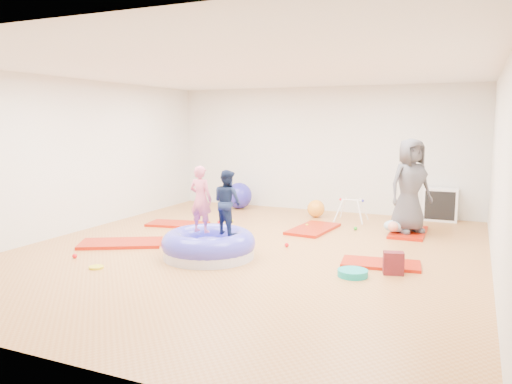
% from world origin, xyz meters
% --- Properties ---
extents(room, '(7.01, 8.01, 2.81)m').
position_xyz_m(room, '(0.00, 0.00, 1.40)').
color(room, '#AC6A33').
rests_on(room, ground).
extents(gym_mat_front_left, '(1.47, 1.21, 0.05)m').
position_xyz_m(gym_mat_front_left, '(-2.09, -0.50, 0.03)').
color(gym_mat_front_left, '#AB2C0C').
rests_on(gym_mat_front_left, ground).
extents(gym_mat_mid_left, '(1.24, 0.77, 0.05)m').
position_xyz_m(gym_mat_mid_left, '(-2.09, 1.22, 0.02)').
color(gym_mat_mid_left, '#AB2C0C').
rests_on(gym_mat_mid_left, ground).
extents(gym_mat_center_back, '(0.77, 1.33, 0.05)m').
position_xyz_m(gym_mat_center_back, '(0.49, 1.86, 0.03)').
color(gym_mat_center_back, '#AB2C0C').
rests_on(gym_mat_center_back, ground).
extents(gym_mat_right, '(1.15, 0.68, 0.05)m').
position_xyz_m(gym_mat_right, '(2.06, 0.02, 0.02)').
color(gym_mat_right, '#AB2C0C').
rests_on(gym_mat_right, ground).
extents(gym_mat_rear_right, '(0.61, 1.20, 0.05)m').
position_xyz_m(gym_mat_rear_right, '(2.16, 2.29, 0.02)').
color(gym_mat_rear_right, '#AB2C0C').
rests_on(gym_mat_rear_right, ground).
extents(inflatable_cushion, '(1.41, 1.41, 0.44)m').
position_xyz_m(inflatable_cushion, '(-0.39, -0.58, 0.17)').
color(inflatable_cushion, silver).
rests_on(inflatable_cushion, ground).
extents(child_pink, '(0.39, 0.27, 1.01)m').
position_xyz_m(child_pink, '(-0.55, -0.51, 0.92)').
color(child_pink, '#E06686').
rests_on(child_pink, inflatable_cushion).
extents(child_navy, '(0.58, 0.52, 0.96)m').
position_xyz_m(child_navy, '(-0.13, -0.47, 0.89)').
color(child_navy, '#131F43').
rests_on(child_navy, inflatable_cushion).
extents(adult_caregiver, '(0.97, 0.95, 1.68)m').
position_xyz_m(adult_caregiver, '(2.17, 2.21, 0.89)').
color(adult_caregiver, '#434247').
rests_on(adult_caregiver, gym_mat_rear_right).
extents(infant, '(0.39, 0.39, 0.23)m').
position_xyz_m(infant, '(1.94, 2.04, 0.17)').
color(infant, '#9CBCD0').
rests_on(infant, gym_mat_rear_right).
extents(ball_pit_balls, '(3.47, 3.70, 0.07)m').
position_xyz_m(ball_pit_balls, '(-0.44, 0.73, 0.04)').
color(ball_pit_balls, yellow).
rests_on(ball_pit_balls, ground).
extents(exercise_ball_blue, '(0.61, 0.61, 0.61)m').
position_xyz_m(exercise_ball_blue, '(-1.82, 3.44, 0.31)').
color(exercise_ball_blue, '#2723A7').
rests_on(exercise_ball_blue, ground).
extents(exercise_ball_orange, '(0.37, 0.37, 0.37)m').
position_xyz_m(exercise_ball_orange, '(0.15, 3.15, 0.19)').
color(exercise_ball_orange, orange).
rests_on(exercise_ball_orange, ground).
extents(infant_play_gym, '(0.61, 0.58, 0.47)m').
position_xyz_m(infant_play_gym, '(0.96, 2.92, 0.31)').
color(infant_play_gym, white).
rests_on(infant_play_gym, ground).
extents(cube_shelf, '(0.68, 0.33, 0.68)m').
position_xyz_m(cube_shelf, '(2.60, 3.79, 0.34)').
color(cube_shelf, white).
rests_on(cube_shelf, ground).
extents(balance_disc, '(0.40, 0.40, 0.09)m').
position_xyz_m(balance_disc, '(1.81, -0.64, 0.04)').
color(balance_disc, '#0B9898').
rests_on(balance_disc, ground).
extents(backpack, '(0.30, 0.23, 0.31)m').
position_xyz_m(backpack, '(2.28, -0.34, 0.15)').
color(backpack, '#AC2530').
rests_on(backpack, ground).
extents(yellow_toy, '(0.20, 0.20, 0.03)m').
position_xyz_m(yellow_toy, '(-1.54, -1.72, 0.02)').
color(yellow_toy, yellow).
rests_on(yellow_toy, ground).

